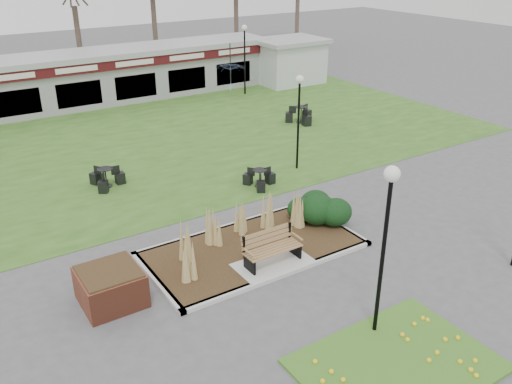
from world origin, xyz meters
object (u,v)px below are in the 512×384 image
lamp_post_mid_right (299,102)px  food_pavilion (71,80)px  lamp_post_far_right (245,44)px  patio_umbrella (231,77)px  bistro_set_c (106,180)px  park_bench (271,247)px  bistro_set_d (301,117)px  service_hut (289,60)px  bistro_set_b (260,181)px  lamp_post_near_left (387,216)px  brick_planter (111,286)px

lamp_post_mid_right → food_pavilion: bearing=109.3°
lamp_post_far_right → patio_umbrella: bearing=-149.6°
bistro_set_c → patio_umbrella: bearing=38.3°
park_bench → bistro_set_d: 13.62m
service_hut → lamp_post_far_right: size_ratio=1.08×
park_bench → bistro_set_b: 5.49m
park_bench → lamp_post_mid_right: bearing=47.5°
lamp_post_far_right → bistro_set_c: (-11.63, -8.89, -2.71)m
bistro_set_c → food_pavilion: bearing=79.8°
lamp_post_far_right → patio_umbrella: (-1.50, -0.88, -1.58)m
lamp_post_far_right → bistro_set_b: size_ratio=3.22×
service_hut → bistro_set_b: (-10.78, -13.00, -1.21)m
food_pavilion → bistro_set_d: 12.98m
lamp_post_mid_right → bistro_set_c: (-7.12, 2.41, -2.52)m
bistro_set_b → bistro_set_c: size_ratio=0.92×
lamp_post_near_left → lamp_post_mid_right: lamp_post_near_left is taller
bistro_set_b → patio_umbrella: bearing=64.6°
lamp_post_mid_right → lamp_post_far_right: 12.17m
brick_planter → bistro_set_d: size_ratio=0.98×
lamp_post_mid_right → bistro_set_d: lamp_post_mid_right is taller
lamp_post_mid_right → bistro_set_d: 6.71m
lamp_post_near_left → patio_umbrella: size_ratio=1.81×
bistro_set_c → brick_planter: bearing=-107.7°
patio_umbrella → service_hut: bearing=18.9°
food_pavilion → lamp_post_far_right: (9.50, -2.96, 1.50)m
service_hut → bistro_set_c: size_ratio=3.21×
lamp_post_mid_right → bistro_set_c: bearing=161.3°
lamp_post_near_left → lamp_post_mid_right: (4.59, 9.20, -0.30)m
lamp_post_far_right → food_pavilion: bearing=162.7°
park_bench → brick_planter: 4.47m
park_bench → bistro_set_c: 8.15m
park_bench → lamp_post_near_left: size_ratio=0.40×
food_pavilion → bistro_set_c: 12.10m
lamp_post_far_right → bistro_set_b: lamp_post_far_right is taller
bistro_set_c → patio_umbrella: size_ratio=0.59×
brick_planter → bistro_set_b: bearing=29.3°
bistro_set_d → patio_umbrella: size_ratio=0.65×
bistro_set_d → park_bench: bearing=-130.7°
lamp_post_far_right → lamp_post_near_left: bearing=-113.9°
bistro_set_d → patio_umbrella: (-0.88, 5.55, 1.10)m
bistro_set_b → bistro_set_d: 8.30m
park_bench → lamp_post_mid_right: 7.71m
lamp_post_near_left → lamp_post_far_right: 22.43m
patio_umbrella → food_pavilion: bearing=154.3°
food_pavilion → bistro_set_b: size_ratio=19.41×
bistro_set_c → lamp_post_mid_right: bearing=-18.7°
lamp_post_far_right → brick_planter: bearing=-131.0°
food_pavilion → lamp_post_mid_right: lamp_post_mid_right is taller
park_bench → service_hut: bearing=52.7°
lamp_post_near_left → patio_umbrella: lamp_post_near_left is taller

